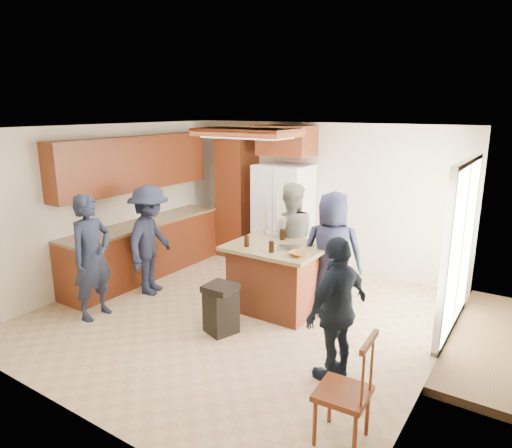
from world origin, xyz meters
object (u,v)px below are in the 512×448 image
Objects in this scene: person_behind_left at (290,239)px; trash_bin at (221,308)px; person_behind_right at (332,254)px; refrigerator at (283,216)px; spindle_chair at (345,394)px; kitchen_island at (276,277)px; person_counter at (150,240)px; person_front_left at (92,257)px; person_side_right at (337,309)px.

person_behind_left reaches higher than trash_bin.
person_behind_right is 2.02m from refrigerator.
person_behind_left is 0.86m from person_behind_right.
person_behind_right is 1.70× the size of spindle_chair.
person_behind_left reaches higher than person_behind_right.
kitchen_island is at bearing 76.92° from trash_bin.
refrigerator is 1.41× the size of kitchen_island.
person_behind_right reaches higher than person_counter.
spindle_chair is (1.96, -2.56, -0.39)m from person_behind_left.
person_front_left is 1.68× the size of spindle_chair.
person_front_left is at bearing 20.15° from person_behind_left.
person_behind_right is 2.57m from spindle_chair.
person_counter reaches higher than kitchen_island.
person_front_left is 0.93× the size of refrigerator.
person_behind_left is 2.08m from person_counter.
person_counter is (0.04, 1.01, -0.01)m from person_front_left.
spindle_chair is at bearing -25.55° from trash_bin.
refrigerator is at bearing -85.61° from person_behind_left.
person_side_right is 3.54m from refrigerator.
spindle_chair is at bearing 97.36° from person_behind_left.
person_front_left is 2.66× the size of trash_bin.
kitchen_island is (0.13, -0.61, -0.37)m from person_behind_left.
person_counter reaches higher than spindle_chair.
kitchen_island is (-1.37, 1.10, -0.29)m from person_side_right.
person_behind_right is 1.10× the size of person_side_right.
person_front_left is at bearing 15.54° from person_behind_right.
person_side_right is at bearing 101.23° from person_behind_left.
person_behind_left is 0.73m from kitchen_island.
person_counter is at bearing 2.94° from person_behind_left.
person_behind_left is at bearing 86.72° from trash_bin.
person_side_right is at bearing -4.84° from trash_bin.
person_counter reaches higher than person_side_right.
person_behind_right reaches higher than trash_bin.
kitchen_island is at bearing 72.27° from person_behind_left.
person_behind_left is 1.70× the size of spindle_chair.
person_counter is 1.98m from kitchen_island.
person_behind_left is 1.26m from refrigerator.
spindle_chair is (1.82, -1.94, -0.02)m from kitchen_island.
trash_bin is at bearing -103.08° from kitchen_island.
person_front_left is 2.78m from person_behind_left.
trash_bin is (-0.90, -1.29, -0.52)m from person_behind_right.
person_side_right is 0.93× the size of person_counter.
person_side_right is 1.19× the size of kitchen_island.
person_behind_left is 1.66m from trash_bin.
person_behind_right is at bearing -139.78° from person_side_right.
trash_bin is (-1.60, 0.14, -0.44)m from person_side_right.
kitchen_island is (1.91, 1.53, -0.36)m from person_front_left.
person_side_right is at bearing 118.20° from spindle_chair.
refrigerator reaches higher than person_behind_left.
trash_bin is at bearing -80.75° from person_side_right.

